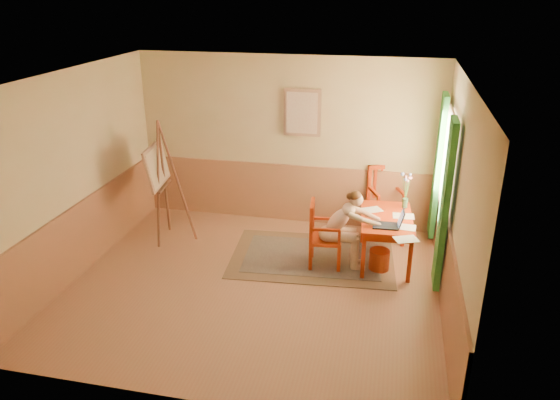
% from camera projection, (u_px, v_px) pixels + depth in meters
% --- Properties ---
extents(room, '(5.04, 4.54, 2.84)m').
position_uv_depth(room, '(251.00, 189.00, 6.77)').
color(room, '#AB7452').
rests_on(room, ground).
extents(wainscot, '(5.00, 4.50, 1.00)m').
position_uv_depth(wainscot, '(267.00, 227.00, 7.83)').
color(wainscot, '#B67955').
rests_on(wainscot, room).
extents(window, '(0.12, 2.01, 2.20)m').
position_uv_depth(window, '(443.00, 178.00, 7.30)').
color(window, white).
rests_on(window, room).
extents(wall_portrait, '(0.60, 0.05, 0.76)m').
position_uv_depth(wall_portrait, '(302.00, 113.00, 8.52)').
color(wall_portrait, tan).
rests_on(wall_portrait, room).
extents(rug, '(2.52, 1.79, 0.02)m').
position_uv_depth(rug, '(312.00, 257.00, 8.01)').
color(rug, '#8C7251').
rests_on(rug, room).
extents(table, '(0.81, 1.25, 0.72)m').
position_uv_depth(table, '(386.00, 222.00, 7.67)').
color(table, '#AF2F07').
rests_on(table, room).
extents(chair_left, '(0.49, 0.47, 0.98)m').
position_uv_depth(chair_left, '(322.00, 235.00, 7.62)').
color(chair_left, '#AF2F07').
rests_on(chair_left, room).
extents(chair_back, '(0.65, 0.66, 1.10)m').
position_uv_depth(chair_back, '(384.00, 200.00, 8.67)').
color(chair_back, '#AF2F07').
rests_on(chair_back, room).
extents(figure, '(0.89, 0.41, 1.18)m').
position_uv_depth(figure, '(344.00, 226.00, 7.51)').
color(figure, '#DAAE92').
rests_on(figure, room).
extents(laptop, '(0.43, 0.27, 0.25)m').
position_uv_depth(laptop, '(391.00, 223.00, 7.30)').
color(laptop, '#1E2338').
rests_on(laptop, table).
extents(papers, '(0.86, 1.21, 0.00)m').
position_uv_depth(papers, '(396.00, 222.00, 7.44)').
color(papers, white).
rests_on(papers, table).
extents(vase, '(0.19, 0.27, 0.53)m').
position_uv_depth(vase, '(406.00, 192.00, 7.87)').
color(vase, '#3F724C').
rests_on(vase, table).
extents(wastebasket, '(0.34, 0.34, 0.31)m').
position_uv_depth(wastebasket, '(379.00, 260.00, 7.62)').
color(wastebasket, '#AF3D15').
rests_on(wastebasket, room).
extents(easel, '(0.69, 0.87, 1.94)m').
position_uv_depth(easel, '(159.00, 170.00, 8.20)').
color(easel, brown).
rests_on(easel, room).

